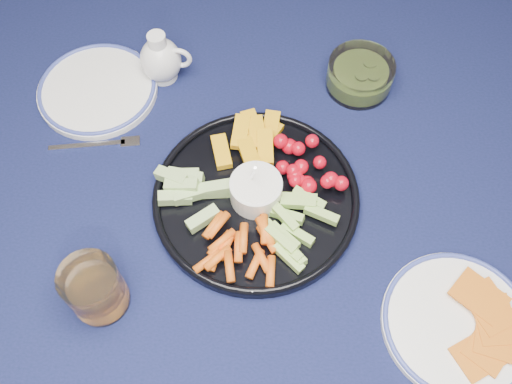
# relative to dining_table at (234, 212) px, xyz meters

# --- Properties ---
(dining_table) EXTENTS (1.67, 1.07, 0.75)m
(dining_table) POSITION_rel_dining_table_xyz_m (0.00, 0.00, 0.00)
(dining_table) COLOR #452C17
(dining_table) RESTS_ON ground
(crudite_platter) EXTENTS (0.33, 0.33, 0.11)m
(crudite_platter) POSITION_rel_dining_table_xyz_m (0.04, -0.02, 0.11)
(crudite_platter) COLOR black
(crudite_platter) RESTS_ON dining_table
(creamer_pitcher) EXTENTS (0.09, 0.07, 0.10)m
(creamer_pitcher) POSITION_rel_dining_table_xyz_m (-0.15, 0.23, 0.13)
(creamer_pitcher) COLOR white
(creamer_pitcher) RESTS_ON dining_table
(pickle_bowl) EXTENTS (0.12, 0.12, 0.06)m
(pickle_bowl) POSITION_rel_dining_table_xyz_m (0.21, 0.24, 0.11)
(pickle_bowl) COLOR white
(pickle_bowl) RESTS_ON dining_table
(cheese_plate) EXTENTS (0.22, 0.22, 0.03)m
(cheese_plate) POSITION_rel_dining_table_xyz_m (0.35, -0.20, 0.10)
(cheese_plate) COLOR white
(cheese_plate) RESTS_ON dining_table
(juice_tumbler) EXTENTS (0.08, 0.08, 0.10)m
(juice_tumbler) POSITION_rel_dining_table_xyz_m (-0.17, -0.21, 0.13)
(juice_tumbler) COLOR white
(juice_tumbler) RESTS_ON dining_table
(fork_left) EXTENTS (0.16, 0.04, 0.00)m
(fork_left) POSITION_rel_dining_table_xyz_m (-0.23, 0.06, 0.09)
(fork_left) COLOR white
(fork_left) RESTS_ON dining_table
(fork_right) EXTENTS (0.15, 0.10, 0.00)m
(fork_right) POSITION_rel_dining_table_xyz_m (0.37, -0.17, 0.09)
(fork_right) COLOR white
(fork_right) RESTS_ON dining_table
(side_plate_extra) EXTENTS (0.21, 0.21, 0.02)m
(side_plate_extra) POSITION_rel_dining_table_xyz_m (-0.26, 0.18, 0.10)
(side_plate_extra) COLOR white
(side_plate_extra) RESTS_ON dining_table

